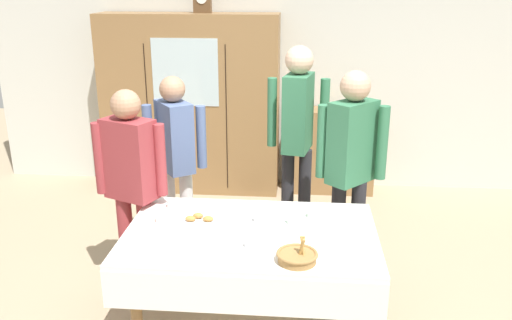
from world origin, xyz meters
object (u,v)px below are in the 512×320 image
(book_stack, at_px, (334,107))
(tea_cup_far_right, at_px, (293,221))
(dining_table, at_px, (250,247))
(person_behind_table_left, at_px, (131,175))
(person_beside_shelf, at_px, (351,157))
(person_by_cabinet, at_px, (298,126))
(spoon_far_right, at_px, (148,241))
(spoon_front_edge, at_px, (200,257))
(bread_basket, at_px, (297,256))
(tea_cup_front_edge, at_px, (162,219))
(spoon_near_right, at_px, (346,237))
(tea_cup_center, at_px, (313,214))
(tea_cup_mid_right, at_px, (172,205))
(person_behind_table_right, at_px, (175,150))
(wall_cabinet, at_px, (191,105))
(bookshelf_low, at_px, (332,151))
(tea_cup_near_left, at_px, (260,219))
(tea_cup_far_left, at_px, (251,244))
(pastry_plate, at_px, (199,221))
(mantel_clock, at_px, (202,1))

(book_stack, height_order, tea_cup_far_right, book_stack)
(dining_table, distance_m, person_behind_table_left, 1.04)
(person_beside_shelf, distance_m, person_by_cabinet, 0.73)
(spoon_far_right, bearing_deg, spoon_front_edge, -25.69)
(book_stack, bearing_deg, bread_basket, -96.90)
(tea_cup_front_edge, height_order, person_by_cabinet, person_by_cabinet)
(spoon_near_right, height_order, person_by_cabinet, person_by_cabinet)
(book_stack, bearing_deg, spoon_front_edge, -107.23)
(book_stack, bearing_deg, tea_cup_center, -96.23)
(tea_cup_front_edge, distance_m, tea_cup_mid_right, 0.25)
(bread_basket, height_order, person_behind_table_right, person_behind_table_right)
(wall_cabinet, bearing_deg, bookshelf_low, 1.85)
(person_beside_shelf, relative_size, person_by_cabinet, 0.94)
(tea_cup_near_left, relative_size, person_behind_table_left, 0.08)
(bookshelf_low, height_order, tea_cup_center, bookshelf_low)
(bookshelf_low, height_order, tea_cup_far_left, bookshelf_low)
(tea_cup_near_left, bearing_deg, tea_cup_far_left, -93.48)
(tea_cup_near_left, xyz_separation_m, person_behind_table_right, (-0.77, 0.88, 0.18))
(pastry_plate, bearing_deg, spoon_front_edge, -78.53)
(spoon_near_right, distance_m, person_by_cabinet, 1.43)
(bookshelf_low, xyz_separation_m, tea_cup_center, (-0.26, -2.37, 0.29))
(tea_cup_front_edge, xyz_separation_m, tea_cup_center, (1.01, 0.16, 0.00))
(book_stack, distance_m, tea_cup_far_left, 2.91)
(tea_cup_center, xyz_separation_m, person_by_cabinet, (-0.13, 1.08, 0.33))
(wall_cabinet, distance_m, bookshelf_low, 1.64)
(tea_cup_front_edge, distance_m, person_by_cabinet, 1.56)
(tea_cup_near_left, bearing_deg, tea_cup_center, 16.30)
(tea_cup_far_left, bearing_deg, person_beside_shelf, 55.26)
(tea_cup_far_left, xyz_separation_m, spoon_front_edge, (-0.28, -0.14, -0.02))
(tea_cup_mid_right, distance_m, spoon_far_right, 0.52)
(dining_table, distance_m, tea_cup_mid_right, 0.70)
(tea_cup_near_left, xyz_separation_m, tea_cup_far_left, (-0.02, -0.36, 0.00))
(tea_cup_mid_right, bearing_deg, tea_cup_center, -4.76)
(bookshelf_low, bearing_deg, book_stack, 0.00)
(person_behind_table_right, bearing_deg, tea_cup_center, -34.78)
(person_beside_shelf, bearing_deg, tea_cup_far_left, -124.74)
(spoon_front_edge, relative_size, spoon_far_right, 1.00)
(wall_cabinet, height_order, mantel_clock, mantel_clock)
(spoon_front_edge, bearing_deg, dining_table, 52.01)
(tea_cup_center, relative_size, bread_basket, 0.54)
(tea_cup_near_left, distance_m, tea_cup_far_left, 0.36)
(spoon_far_right, bearing_deg, bookshelf_low, 65.35)
(pastry_plate, height_order, spoon_near_right, pastry_plate)
(spoon_near_right, bearing_deg, spoon_front_edge, -158.69)
(tea_cup_mid_right, relative_size, pastry_plate, 0.46)
(tea_cup_front_edge, bearing_deg, mantel_clock, 93.15)
(tea_cup_far_right, distance_m, person_beside_shelf, 0.77)
(wall_cabinet, height_order, book_stack, wall_cabinet)
(mantel_clock, bearing_deg, bread_basket, -70.39)
(book_stack, relative_size, person_behind_table_left, 0.12)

